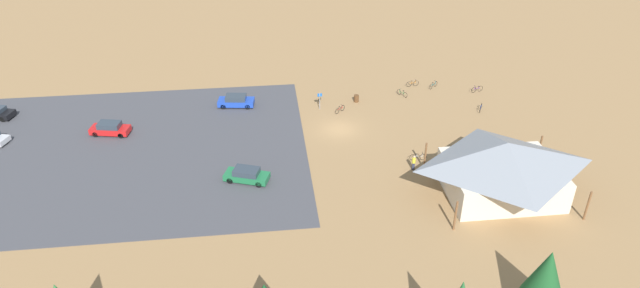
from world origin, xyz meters
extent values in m
plane|color=#937047|center=(0.00, 0.00, 0.00)|extent=(160.00, 160.00, 0.00)
cube|color=#424247|center=(25.20, 2.33, 0.03)|extent=(42.07, 29.57, 0.05)
cube|color=beige|center=(-13.52, 13.84, 1.53)|extent=(10.30, 7.89, 3.05)
pyramid|color=gray|center=(-13.52, 13.84, 4.31)|extent=(12.42, 10.01, 2.52)
cylinder|color=brown|center=(-19.57, 8.99, 1.53)|extent=(0.20, 0.20, 3.05)
cylinder|color=brown|center=(-7.47, 8.99, 1.53)|extent=(0.20, 0.20, 3.05)
cylinder|color=brown|center=(-19.57, 18.68, 1.53)|extent=(0.20, 0.20, 3.05)
cylinder|color=brown|center=(-7.47, 18.68, 1.53)|extent=(0.20, 0.20, 3.05)
cylinder|color=brown|center=(-3.12, -6.61, 0.45)|extent=(0.60, 0.60, 0.90)
cylinder|color=#99999E|center=(1.63, -5.19, 1.10)|extent=(0.08, 0.08, 2.20)
cube|color=#1959B2|center=(1.63, -5.19, 1.90)|extent=(0.56, 0.04, 0.40)
cone|color=#194C23|center=(-10.54, 28.67, 3.92)|extent=(3.04, 3.04, 4.13)
torus|color=black|center=(-0.34, -3.77, 0.37)|extent=(0.57, 0.52, 0.74)
torus|color=black|center=(-1.07, -4.44, 0.37)|extent=(0.57, 0.52, 0.74)
cylinder|color=red|center=(-0.71, -4.10, 0.49)|extent=(0.70, 0.64, 0.04)
cylinder|color=red|center=(-0.57, -3.99, 0.59)|extent=(0.04, 0.04, 0.43)
cube|color=black|center=(-0.57, -3.99, 0.80)|extent=(0.20, 0.19, 0.05)
cylinder|color=red|center=(-1.00, -4.37, 0.59)|extent=(0.04, 0.04, 0.43)
cylinder|color=black|center=(-1.00, -4.37, 0.80)|extent=(0.35, 0.38, 0.03)
torus|color=black|center=(-13.36, -9.04, 0.35)|extent=(0.56, 0.48, 0.69)
torus|color=black|center=(-14.19, -9.73, 0.35)|extent=(0.56, 0.48, 0.69)
cylinder|color=#197A7F|center=(-13.77, -9.38, 0.46)|extent=(0.79, 0.67, 0.04)
cylinder|color=#197A7F|center=(-13.62, -9.26, 0.57)|extent=(0.04, 0.04, 0.44)
cube|color=black|center=(-13.62, -9.26, 0.79)|extent=(0.20, 0.19, 0.05)
cylinder|color=#197A7F|center=(-14.11, -9.66, 0.58)|extent=(0.04, 0.04, 0.46)
cylinder|color=black|center=(-14.11, -9.66, 0.81)|extent=(0.33, 0.39, 0.03)
torus|color=black|center=(1.54, -6.69, 0.35)|extent=(0.23, 0.67, 0.69)
torus|color=black|center=(1.26, -7.64, 0.35)|extent=(0.23, 0.67, 0.69)
cylinder|color=yellow|center=(1.40, -7.17, 0.46)|extent=(0.29, 0.89, 0.04)
cylinder|color=yellow|center=(1.45, -7.00, 0.54)|extent=(0.04, 0.04, 0.39)
cube|color=black|center=(1.45, -7.00, 0.74)|extent=(0.13, 0.21, 0.05)
cylinder|color=yellow|center=(1.29, -7.55, 0.58)|extent=(0.04, 0.04, 0.47)
cylinder|color=black|center=(1.29, -7.55, 0.82)|extent=(0.47, 0.16, 0.03)
torus|color=black|center=(-17.93, -3.03, 0.37)|extent=(0.38, 0.67, 0.74)
torus|color=black|center=(-17.43, -2.09, 0.37)|extent=(0.38, 0.67, 0.74)
cylinder|color=#2347B7|center=(-17.68, -2.56, 0.49)|extent=(0.49, 0.88, 0.04)
cylinder|color=#2347B7|center=(-17.77, -2.73, 0.56)|extent=(0.04, 0.04, 0.38)
cube|color=black|center=(-17.77, -2.73, 0.75)|extent=(0.16, 0.21, 0.05)
cylinder|color=#2347B7|center=(-17.48, -2.19, 0.60)|extent=(0.04, 0.04, 0.46)
cylinder|color=black|center=(-17.48, -2.19, 0.83)|extent=(0.44, 0.25, 0.03)
torus|color=black|center=(-10.71, -10.08, 0.37)|extent=(0.74, 0.13, 0.74)
torus|color=black|center=(-11.66, -10.19, 0.37)|extent=(0.74, 0.13, 0.74)
cylinder|color=orange|center=(-11.19, -10.14, 0.49)|extent=(0.88, 0.14, 0.04)
cylinder|color=orange|center=(-11.02, -10.12, 0.57)|extent=(0.04, 0.04, 0.41)
cube|color=black|center=(-11.02, -10.12, 0.78)|extent=(0.21, 0.10, 0.05)
cylinder|color=orange|center=(-11.57, -10.18, 0.62)|extent=(0.04, 0.04, 0.50)
cylinder|color=black|center=(-11.57, -10.18, 0.87)|extent=(0.09, 0.48, 0.03)
torus|color=black|center=(-19.48, -7.68, 0.38)|extent=(0.73, 0.24, 0.75)
torus|color=black|center=(-18.53, -7.41, 0.38)|extent=(0.73, 0.24, 0.75)
cylinder|color=#722D9E|center=(-19.00, -7.55, 0.50)|extent=(0.88, 0.28, 0.04)
cylinder|color=#722D9E|center=(-19.17, -7.60, 0.57)|extent=(0.04, 0.04, 0.39)
cube|color=black|center=(-19.17, -7.60, 0.76)|extent=(0.21, 0.13, 0.05)
cylinder|color=#722D9E|center=(-18.62, -7.44, 0.63)|extent=(0.04, 0.04, 0.51)
cylinder|color=black|center=(-18.62, -7.44, 0.89)|extent=(0.16, 0.47, 0.03)
torus|color=black|center=(-9.45, -7.07, 0.35)|extent=(0.43, 0.59, 0.69)
torus|color=black|center=(-8.86, -7.92, 0.35)|extent=(0.43, 0.59, 0.69)
cylinder|color=#1E7F38|center=(-9.16, -7.50, 0.46)|extent=(0.57, 0.80, 0.04)
cylinder|color=#1E7F38|center=(-9.26, -7.34, 0.57)|extent=(0.04, 0.04, 0.45)
cube|color=black|center=(-9.26, -7.34, 0.80)|extent=(0.18, 0.21, 0.05)
cylinder|color=#1E7F38|center=(-8.92, -7.84, 0.58)|extent=(0.04, 0.04, 0.47)
cylinder|color=black|center=(-8.92, -7.84, 0.82)|extent=(0.41, 0.30, 0.03)
torus|color=black|center=(-6.74, 7.33, 0.37)|extent=(0.73, 0.10, 0.73)
torus|color=black|center=(-7.79, 7.41, 0.37)|extent=(0.73, 0.10, 0.73)
cylinder|color=#B7B7BC|center=(-7.26, 7.37, 0.49)|extent=(0.97, 0.11, 0.04)
cylinder|color=#B7B7BC|center=(-7.07, 7.35, 0.56)|extent=(0.04, 0.04, 0.39)
cube|color=black|center=(-7.07, 7.35, 0.76)|extent=(0.21, 0.10, 0.05)
cylinder|color=#B7B7BC|center=(-7.68, 7.40, 0.63)|extent=(0.04, 0.04, 0.53)
cylinder|color=black|center=(-7.68, 7.40, 0.89)|extent=(0.07, 0.48, 0.03)
cube|color=#1E42B2|center=(11.72, -7.05, 0.60)|extent=(4.56, 2.39, 0.66)
cube|color=#2D3842|center=(11.72, -7.05, 1.21)|extent=(2.63, 1.91, 0.56)
cylinder|color=black|center=(13.29, -6.46, 0.37)|extent=(0.66, 0.30, 0.64)
cylinder|color=black|center=(13.07, -8.04, 0.37)|extent=(0.66, 0.30, 0.64)
cylinder|color=black|center=(10.36, -6.06, 0.37)|extent=(0.66, 0.30, 0.64)
cylinder|color=black|center=(10.14, -7.64, 0.37)|extent=(0.66, 0.30, 0.64)
cylinder|color=black|center=(37.02, -1.66, 0.37)|extent=(0.68, 0.40, 0.64)
cylinder|color=black|center=(38.83, -6.23, 0.37)|extent=(0.68, 0.39, 0.64)
cylinder|color=black|center=(38.37, -7.77, 0.37)|extent=(0.68, 0.39, 0.64)
cube|color=red|center=(25.70, -1.81, 0.60)|extent=(4.56, 2.53, 0.66)
cube|color=#2D3842|center=(25.70, -1.81, 1.23)|extent=(2.66, 1.95, 0.59)
cylinder|color=black|center=(27.28, -1.37, 0.37)|extent=(0.67, 0.34, 0.64)
cylinder|color=black|center=(26.98, -2.83, 0.37)|extent=(0.67, 0.34, 0.64)
cylinder|color=black|center=(24.41, -0.79, 0.37)|extent=(0.67, 0.34, 0.64)
cylinder|color=black|center=(24.11, -2.25, 0.37)|extent=(0.67, 0.34, 0.64)
cube|color=#1E6B3D|center=(10.54, 9.16, 0.57)|extent=(4.70, 3.12, 0.60)
cube|color=#2D3842|center=(10.54, 9.16, 1.15)|extent=(2.82, 2.29, 0.56)
cylinder|color=black|center=(12.19, 9.40, 0.37)|extent=(0.68, 0.42, 0.64)
cylinder|color=black|center=(11.68, 7.93, 0.37)|extent=(0.68, 0.42, 0.64)
cylinder|color=black|center=(9.40, 10.38, 0.37)|extent=(0.68, 0.42, 0.64)
cylinder|color=black|center=(8.88, 8.91, 0.37)|extent=(0.68, 0.42, 0.64)
cube|color=#2D3347|center=(-6.33, 9.00, 0.40)|extent=(0.30, 0.36, 0.81)
cylinder|color=yellow|center=(-6.33, 9.00, 1.10)|extent=(0.36, 0.36, 0.59)
sphere|color=tan|center=(-6.33, 9.00, 1.52)|extent=(0.24, 0.24, 0.24)
camera|label=1|loc=(8.74, 56.37, 32.75)|focal=32.27mm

